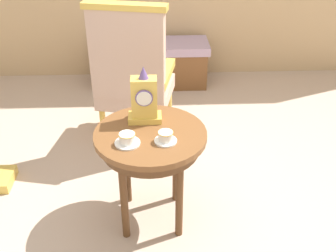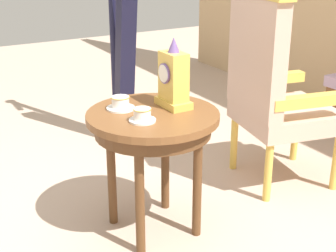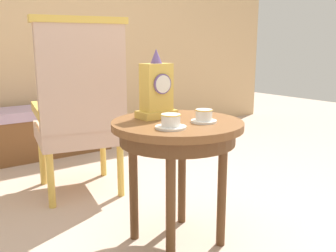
% 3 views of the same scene
% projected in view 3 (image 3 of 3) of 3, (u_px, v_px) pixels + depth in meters
% --- Properties ---
extents(ground_plane, '(10.00, 10.00, 0.00)m').
position_uv_depth(ground_plane, '(194.00, 237.00, 1.95)').
color(ground_plane, '#BCA38E').
extents(side_table, '(0.63, 0.63, 0.62)m').
position_uv_depth(side_table, '(177.00, 138.00, 1.79)').
color(side_table, brown).
rests_on(side_table, ground).
extents(teacup_left, '(0.14, 0.14, 0.06)m').
position_uv_depth(teacup_left, '(171.00, 122.00, 1.61)').
color(teacup_left, white).
rests_on(teacup_left, side_table).
extents(teacup_right, '(0.12, 0.12, 0.06)m').
position_uv_depth(teacup_right, '(204.00, 116.00, 1.74)').
color(teacup_right, white).
rests_on(teacup_right, side_table).
extents(mantel_clock, '(0.19, 0.11, 0.34)m').
position_uv_depth(mantel_clock, '(157.00, 90.00, 1.83)').
color(mantel_clock, gold).
rests_on(mantel_clock, side_table).
extents(armchair, '(0.64, 0.63, 1.14)m').
position_uv_depth(armchair, '(80.00, 107.00, 2.37)').
color(armchair, '#CCA893').
rests_on(armchair, ground).
extents(window_bench, '(1.14, 0.40, 0.44)m').
position_uv_depth(window_bench, '(47.00, 130.00, 3.38)').
color(window_bench, '#B299B7').
rests_on(window_bench, ground).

